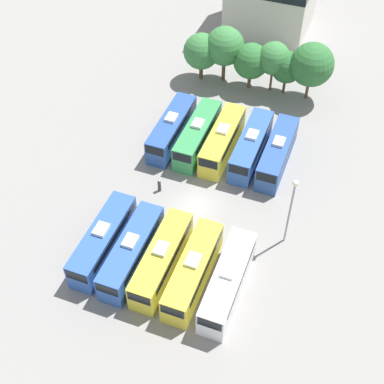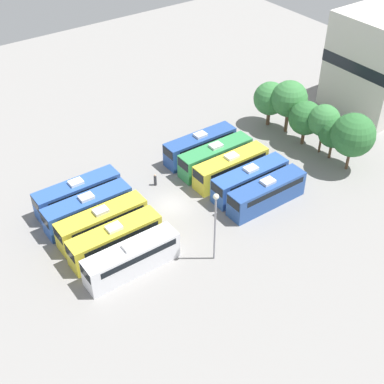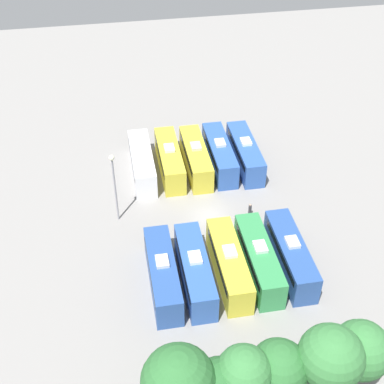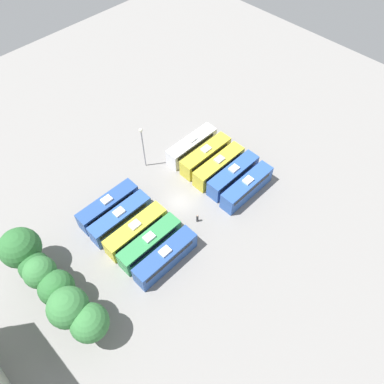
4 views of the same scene
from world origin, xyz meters
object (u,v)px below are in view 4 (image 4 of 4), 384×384
(bus_2, at_px, (219,166))
(light_pole, at_px, (142,142))
(tree_2, at_px, (57,288))
(bus_4, at_px, (192,146))
(tree_4, at_px, (35,267))
(bus_7, at_px, (136,231))
(bus_5, at_px, (165,257))
(tree_5, at_px, (20,248))
(bus_6, at_px, (150,243))
(bus_0, at_px, (247,187))
(bus_1, at_px, (233,175))
(bus_8, at_px, (120,218))
(tree_3, at_px, (40,272))
(tree_1, at_px, (68,307))
(tree_0, at_px, (90,323))
(worker_person, at_px, (197,218))
(bus_9, at_px, (108,206))
(bus_3, at_px, (206,156))

(bus_2, bearing_deg, light_pole, 37.12)
(tree_2, bearing_deg, bus_4, -77.12)
(bus_4, xyz_separation_m, tree_4, (-2.58, 32.14, 2.18))
(bus_2, xyz_separation_m, bus_7, (0.03, 18.19, 0.00))
(bus_5, height_order, tree_5, tree_5)
(bus_5, bearing_deg, bus_6, 1.17)
(bus_0, bearing_deg, bus_1, -5.00)
(bus_1, distance_m, bus_8, 19.70)
(bus_0, distance_m, bus_4, 12.91)
(bus_1, bearing_deg, bus_4, 0.16)
(tree_3, bearing_deg, tree_1, 179.52)
(tree_0, bearing_deg, bus_2, -76.75)
(worker_person, bearing_deg, bus_7, 62.57)
(bus_1, bearing_deg, bus_2, 3.46)
(bus_8, distance_m, tree_0, 16.89)
(worker_person, xyz_separation_m, tree_4, (8.47, 22.34, 3.23))
(bus_6, height_order, bus_9, same)
(bus_9, height_order, tree_1, tree_1)
(bus_1, distance_m, tree_0, 31.74)
(bus_1, bearing_deg, worker_person, 97.81)
(bus_3, distance_m, bus_6, 19.29)
(tree_5, bearing_deg, bus_0, -112.84)
(tree_2, bearing_deg, tree_0, -176.85)
(bus_7, bearing_deg, bus_3, -80.09)
(bus_1, distance_m, bus_7, 18.63)
(tree_1, bearing_deg, tree_0, -164.88)
(bus_6, bearing_deg, bus_2, -80.56)
(bus_8, bearing_deg, bus_5, -177.70)
(bus_1, distance_m, tree_4, 33.02)
(bus_7, relative_size, tree_2, 1.61)
(bus_5, bearing_deg, tree_5, 46.00)
(bus_0, distance_m, bus_7, 19.16)
(bus_0, height_order, bus_7, same)
(tree_4, bearing_deg, bus_0, -107.95)
(bus_2, bearing_deg, tree_4, 82.76)
(bus_6, distance_m, light_pole, 17.26)
(bus_9, bearing_deg, bus_8, 178.67)
(light_pole, bearing_deg, bus_9, 108.83)
(bus_3, distance_m, worker_person, 12.48)
(bus_9, bearing_deg, bus_2, -109.72)
(bus_0, relative_size, bus_4, 1.00)
(bus_8, bearing_deg, bus_0, -117.93)
(bus_9, bearing_deg, bus_3, -100.21)
(bus_6, xyz_separation_m, tree_1, (-1.38, 13.88, 3.42))
(bus_7, bearing_deg, tree_3, 80.80)
(bus_1, relative_size, bus_8, 1.00)
(bus_1, distance_m, bus_3, 6.29)
(tree_3, bearing_deg, bus_5, -121.55)
(bus_3, xyz_separation_m, tree_0, (-10.58, 31.34, 2.45))
(bus_8, distance_m, light_pole, 13.26)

